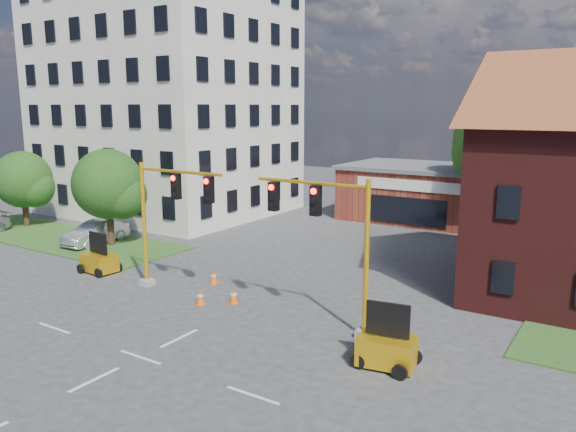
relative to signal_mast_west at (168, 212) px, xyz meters
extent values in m
plane|color=#3A3A3C|center=(4.36, -6.00, -3.92)|extent=(120.00, 120.00, 0.00)
cube|color=#28521E|center=(-15.64, 4.00, -3.88)|extent=(22.00, 6.00, 0.08)
cube|color=beige|center=(-15.64, 16.00, 6.08)|extent=(18.00, 15.00, 20.00)
cube|color=maroon|center=(4.36, 24.00, -1.92)|extent=(12.00, 8.00, 4.00)
cube|color=#5E5E61|center=(4.36, 24.00, 0.23)|extent=(12.40, 8.40, 0.30)
cube|color=silver|center=(4.36, 19.95, -0.72)|extent=(8.00, 0.10, 0.80)
cube|color=black|center=(4.36, 19.95, -2.62)|extent=(6.00, 0.10, 2.00)
cylinder|color=#342212|center=(10.86, 21.00, -1.64)|extent=(0.44, 0.44, 4.55)
sphere|color=#1B4716|center=(10.86, 21.00, 2.49)|extent=(7.14, 7.14, 7.14)
sphere|color=#1B4716|center=(12.28, 21.30, 1.46)|extent=(5.00, 5.00, 5.00)
cylinder|color=#342212|center=(-9.64, 4.50, -2.49)|extent=(0.44, 0.44, 2.86)
sphere|color=#1B4716|center=(-9.64, 4.50, 0.11)|extent=(4.46, 4.46, 4.46)
sphere|color=#1B4716|center=(-8.75, 4.80, -0.54)|extent=(3.12, 3.12, 3.12)
cylinder|color=#342212|center=(-19.64, 5.00, -2.65)|extent=(0.44, 0.44, 2.54)
sphere|color=#1B4716|center=(-19.64, 5.00, -0.35)|extent=(4.18, 4.18, 4.18)
sphere|color=#1B4716|center=(-18.81, 5.30, -0.92)|extent=(2.92, 2.92, 2.92)
cube|color=gray|center=(-1.64, 0.00, -3.77)|extent=(0.60, 0.60, 0.30)
cylinder|color=#F4AF14|center=(-1.64, 0.00, -0.82)|extent=(0.20, 0.20, 6.20)
cylinder|color=#F4AF14|center=(0.86, 0.00, 1.98)|extent=(5.00, 0.14, 0.14)
cube|color=black|center=(0.61, 0.00, 1.28)|extent=(0.40, 0.32, 1.20)
cube|color=black|center=(2.61, 0.00, 1.28)|extent=(0.40, 0.32, 1.20)
sphere|color=#FF0C07|center=(0.61, -0.18, 1.68)|extent=(0.24, 0.24, 0.24)
cube|color=gray|center=(10.36, 0.00, -3.77)|extent=(0.60, 0.60, 0.30)
cylinder|color=#F4AF14|center=(10.36, 0.00, -0.82)|extent=(0.20, 0.20, 6.20)
cylinder|color=#F4AF14|center=(7.86, 0.00, 1.98)|extent=(5.00, 0.14, 0.14)
cube|color=black|center=(8.11, 0.00, 1.28)|extent=(0.40, 0.32, 1.20)
cube|color=black|center=(6.11, 0.00, 1.28)|extent=(0.40, 0.32, 1.20)
sphere|color=#FF0C07|center=(8.11, -0.18, 1.68)|extent=(0.24, 0.24, 0.24)
cube|color=#F4AF14|center=(-5.43, 0.16, -3.35)|extent=(1.96, 1.39, 0.93)
cube|color=black|center=(-5.43, 0.16, -2.27)|extent=(1.45, 0.24, 1.14)
cube|color=#F4AF14|center=(12.08, -1.88, -3.33)|extent=(2.11, 1.58, 0.97)
cube|color=black|center=(12.08, -1.88, -2.20)|extent=(1.51, 0.36, 1.18)
cube|color=#FF5E0D|center=(2.52, -0.70, -3.90)|extent=(0.38, 0.38, 0.04)
cone|color=#FF5E0D|center=(2.52, -0.70, -3.57)|extent=(0.40, 0.40, 0.70)
cylinder|color=silver|center=(2.52, -0.70, -3.50)|extent=(0.27, 0.27, 0.09)
cube|color=#FF5E0D|center=(1.03, 2.00, -3.90)|extent=(0.38, 0.38, 0.04)
cone|color=#FF5E0D|center=(1.03, 2.00, -3.57)|extent=(0.40, 0.40, 0.70)
cylinder|color=silver|center=(1.03, 2.00, -3.50)|extent=(0.27, 0.27, 0.09)
cube|color=#FF5E0D|center=(3.68, 0.27, -3.90)|extent=(0.38, 0.38, 0.04)
cone|color=#FF5E0D|center=(3.68, 0.27, -3.57)|extent=(0.40, 0.40, 0.70)
cylinder|color=silver|center=(3.68, 0.27, -3.50)|extent=(0.27, 0.27, 0.09)
cube|color=#FF5E0D|center=(10.15, 0.99, -3.90)|extent=(0.38, 0.38, 0.04)
cone|color=#FF5E0D|center=(10.15, 0.99, -3.57)|extent=(0.40, 0.40, 0.70)
cylinder|color=silver|center=(10.15, 0.99, -3.50)|extent=(0.27, 0.27, 0.09)
imported|color=white|center=(15.53, 8.89, -3.22)|extent=(5.32, 3.05, 1.40)
imported|color=#AAACB2|center=(-10.87, 4.28, -3.16)|extent=(1.96, 4.70, 1.51)
camera|label=1|loc=(18.98, -18.93, 4.93)|focal=35.00mm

